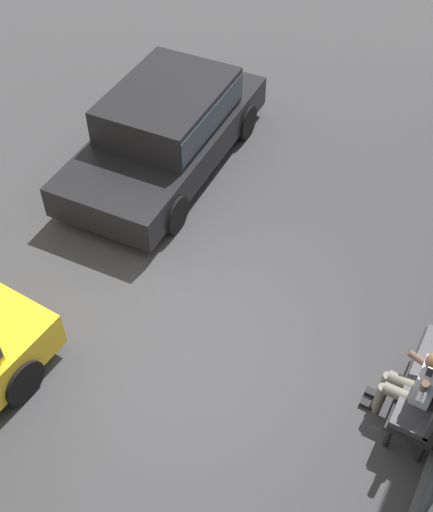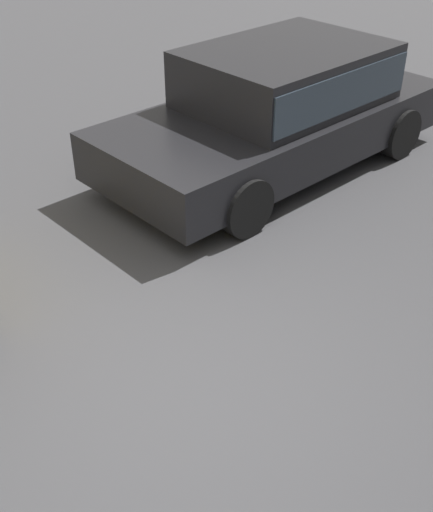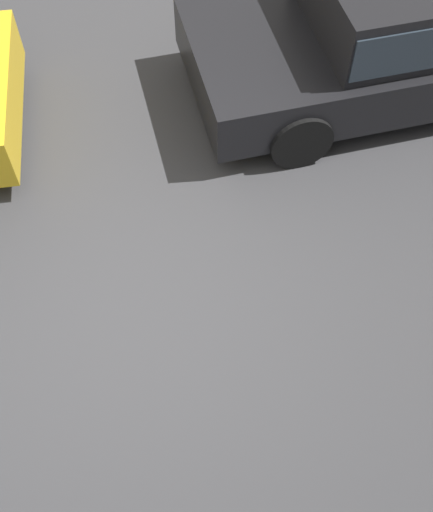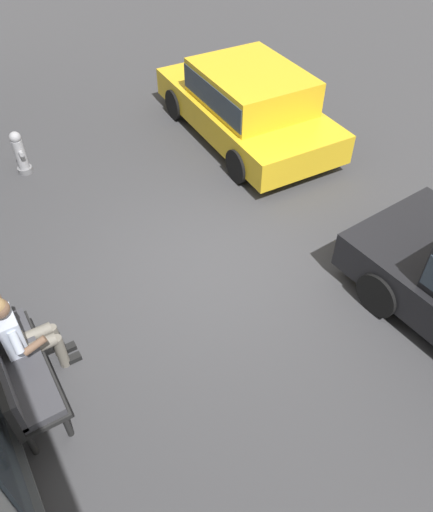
% 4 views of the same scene
% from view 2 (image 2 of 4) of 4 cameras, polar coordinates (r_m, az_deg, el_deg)
% --- Properties ---
extents(ground_plane, '(60.00, 60.00, 0.00)m').
position_cam_2_polar(ground_plane, '(4.71, -2.88, -13.48)').
color(ground_plane, '#38383A').
extents(parked_car_near, '(4.45, 2.15, 1.41)m').
position_cam_2_polar(parked_car_near, '(7.70, 5.63, 13.29)').
color(parked_car_near, black).
rests_on(parked_car_near, ground_plane).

